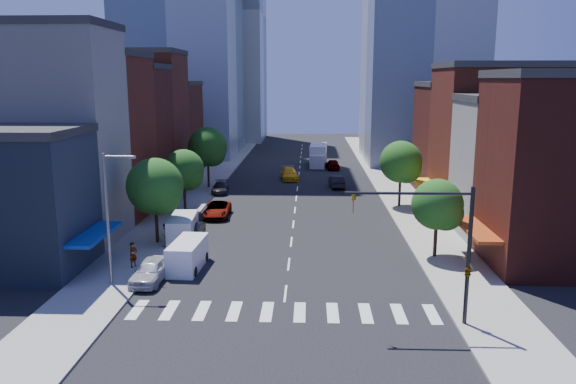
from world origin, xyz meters
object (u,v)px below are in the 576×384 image
object	(u,v)px
parked_car_rear	(220,188)
taxi	(289,174)
parked_car_second	(193,232)
parked_car_third	(217,210)
traffic_car_far	(333,164)
pedestrian_far	(165,235)
cargo_van_near	(187,255)
parked_car_front	(151,270)
cargo_van_far	(183,229)
box_truck	(318,156)
pedestrian_near	(133,255)
traffic_car_oncoming	(337,182)

from	to	relation	value
parked_car_rear	taxi	distance (m)	12.87
parked_car_second	parked_car_third	bearing A→B (deg)	85.26
traffic_car_far	pedestrian_far	bearing A→B (deg)	65.46
parked_car_rear	cargo_van_near	bearing A→B (deg)	-89.99
parked_car_front	parked_car_second	bearing A→B (deg)	89.13
parked_car_front	taxi	distance (m)	41.68
parked_car_second	cargo_van_near	size ratio (longest dim) A/B	0.84
parked_car_third	cargo_van_near	world-z (taller)	cargo_van_near
cargo_van_near	taxi	distance (m)	38.59
parked_car_second	parked_car_third	distance (m)	8.42
parked_car_front	parked_car_second	distance (m)	10.55
cargo_van_far	box_truck	xyz separation A→B (m)	(12.44, 43.62, 0.52)
parked_car_third	pedestrian_far	xyz separation A→B (m)	(-2.61, -10.93, 0.37)
parked_car_front	taxi	xyz separation A→B (m)	(8.24, 40.86, -0.01)
parked_car_third	box_truck	world-z (taller)	box_truck
cargo_van_near	pedestrian_near	xyz separation A→B (m)	(-4.04, -0.11, 0.03)
parked_car_third	cargo_van_far	xyz separation A→B (m)	(-1.60, -8.86, 0.34)
taxi	traffic_car_oncoming	xyz separation A→B (m)	(6.36, -5.62, -0.03)
taxi	traffic_car_far	distance (m)	11.39
parked_car_rear	traffic_car_oncoming	size ratio (longest dim) A/B	0.98
cargo_van_near	taxi	size ratio (longest dim) A/B	0.92
parked_car_rear	cargo_van_near	distance (m)	28.27
parked_car_rear	pedestrian_near	bearing A→B (deg)	-98.16
cargo_van_far	box_truck	size ratio (longest dim) A/B	0.62
parked_car_third	traffic_car_oncoming	world-z (taller)	traffic_car_oncoming
parked_car_front	parked_car_third	bearing A→B (deg)	88.44
taxi	cargo_van_near	bearing A→B (deg)	-106.88
pedestrian_far	traffic_car_oncoming	bearing A→B (deg)	179.40
taxi	pedestrian_near	world-z (taller)	pedestrian_near
pedestrian_near	pedestrian_far	distance (m)	5.40
parked_car_rear	cargo_van_far	world-z (taller)	cargo_van_far
parked_car_rear	cargo_van_far	distance (m)	20.94
parked_car_second	traffic_car_far	distance (m)	42.09
traffic_car_far	pedestrian_near	world-z (taller)	pedestrian_near
cargo_van_near	traffic_car_far	size ratio (longest dim) A/B	1.11
parked_car_rear	taxi	xyz separation A→B (m)	(8.24, 9.88, 0.14)
parked_car_second	parked_car_third	size ratio (longest dim) A/B	0.80
parked_car_rear	parked_car_second	bearing A→B (deg)	-91.87
parked_car_third	pedestrian_near	xyz separation A→B (m)	(-3.66, -16.23, 0.33)
parked_car_front	cargo_van_far	world-z (taller)	cargo_van_far
cargo_van_far	pedestrian_near	bearing A→B (deg)	-109.63
parked_car_second	parked_car_third	world-z (taller)	parked_car_third
cargo_van_near	box_truck	world-z (taller)	box_truck
cargo_van_near	traffic_car_oncoming	world-z (taller)	cargo_van_near
parked_car_front	parked_car_rear	distance (m)	30.97
cargo_van_far	cargo_van_near	bearing A→B (deg)	-78.78
cargo_van_near	traffic_car_oncoming	bearing A→B (deg)	71.91
parked_car_third	traffic_car_far	world-z (taller)	traffic_car_far
traffic_car_far	pedestrian_near	bearing A→B (deg)	66.44
traffic_car_oncoming	pedestrian_near	size ratio (longest dim) A/B	2.50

